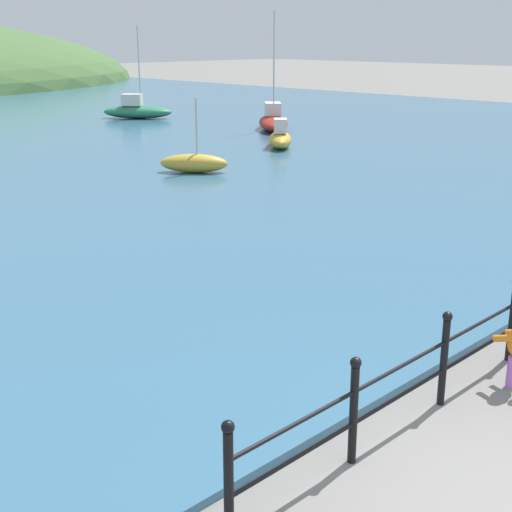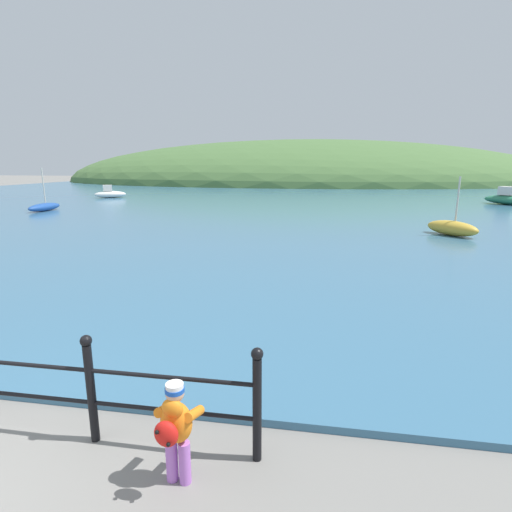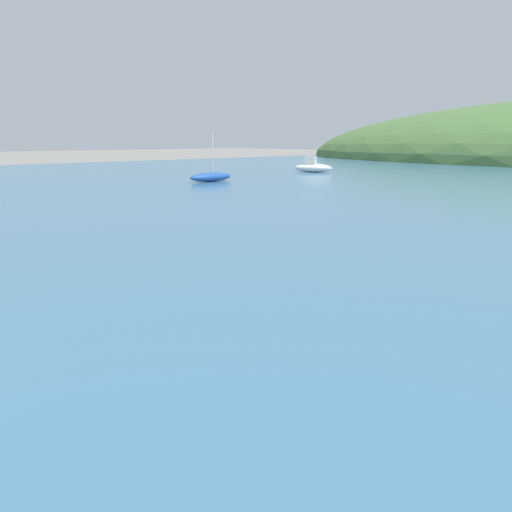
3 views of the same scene
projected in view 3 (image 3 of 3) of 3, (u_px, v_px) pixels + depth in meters
name	position (u px, v px, depth m)	size (l,w,h in m)	color
boat_mid_harbor	(313.00, 167.00, 34.38)	(2.70, 2.01, 1.10)	silver
boat_white_sailboat	(211.00, 177.00, 26.70)	(0.80, 2.69, 2.62)	#1E4793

